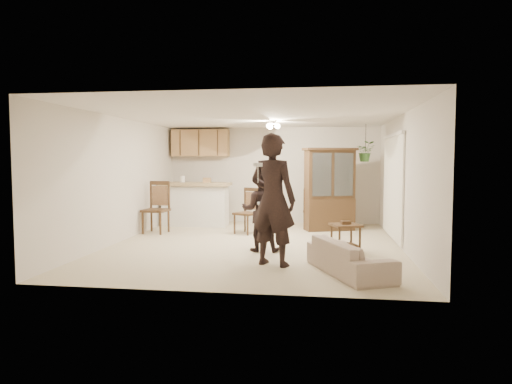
# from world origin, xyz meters

# --- Properties ---
(floor) EXTENTS (6.50, 6.50, 0.00)m
(floor) POSITION_xyz_m (0.00, 0.00, 0.00)
(floor) COLOR beige
(floor) RESTS_ON ground
(ceiling) EXTENTS (5.50, 6.50, 0.02)m
(ceiling) POSITION_xyz_m (0.00, 0.00, 2.50)
(ceiling) COLOR silver
(ceiling) RESTS_ON wall_back
(wall_back) EXTENTS (5.50, 0.02, 2.50)m
(wall_back) POSITION_xyz_m (0.00, 3.25, 1.25)
(wall_back) COLOR beige
(wall_back) RESTS_ON ground
(wall_front) EXTENTS (5.50, 0.02, 2.50)m
(wall_front) POSITION_xyz_m (0.00, -3.25, 1.25)
(wall_front) COLOR beige
(wall_front) RESTS_ON ground
(wall_left) EXTENTS (0.02, 6.50, 2.50)m
(wall_left) POSITION_xyz_m (-2.75, 0.00, 1.25)
(wall_left) COLOR beige
(wall_left) RESTS_ON ground
(wall_right) EXTENTS (0.02, 6.50, 2.50)m
(wall_right) POSITION_xyz_m (2.75, 0.00, 1.25)
(wall_right) COLOR beige
(wall_right) RESTS_ON ground
(breakfast_bar) EXTENTS (1.60, 0.55, 1.00)m
(breakfast_bar) POSITION_xyz_m (-1.85, 2.35, 0.50)
(breakfast_bar) COLOR white
(breakfast_bar) RESTS_ON floor
(bar_top) EXTENTS (1.75, 0.70, 0.08)m
(bar_top) POSITION_xyz_m (-1.85, 2.35, 1.05)
(bar_top) COLOR tan
(bar_top) RESTS_ON breakfast_bar
(upper_cabinets) EXTENTS (1.50, 0.34, 0.70)m
(upper_cabinets) POSITION_xyz_m (-1.90, 3.07, 2.10)
(upper_cabinets) COLOR olive
(upper_cabinets) RESTS_ON wall_back
(vertical_blinds) EXTENTS (0.06, 2.30, 2.10)m
(vertical_blinds) POSITION_xyz_m (2.71, 0.90, 1.10)
(vertical_blinds) COLOR white
(vertical_blinds) RESTS_ON wall_right
(ceiling_fixture) EXTENTS (0.36, 0.36, 0.20)m
(ceiling_fixture) POSITION_xyz_m (0.20, 1.20, 2.40)
(ceiling_fixture) COLOR #FEE5BE
(ceiling_fixture) RESTS_ON ceiling
(hanging_plant) EXTENTS (0.43, 0.37, 0.48)m
(hanging_plant) POSITION_xyz_m (2.30, 2.40, 1.85)
(hanging_plant) COLOR #275A24
(hanging_plant) RESTS_ON ceiling
(plant_cord) EXTENTS (0.01, 0.01, 0.65)m
(plant_cord) POSITION_xyz_m (2.30, 2.40, 2.17)
(plant_cord) COLOR black
(plant_cord) RESTS_ON ceiling
(sofa) EXTENTS (1.42, 2.01, 0.73)m
(sofa) POSITION_xyz_m (1.68, -2.04, 0.37)
(sofa) COLOR beige
(sofa) RESTS_ON floor
(adult) EXTENTS (0.77, 0.64, 1.80)m
(adult) POSITION_xyz_m (0.52, -1.68, 0.90)
(adult) COLOR black
(adult) RESTS_ON floor
(child) EXTENTS (0.66, 0.52, 1.35)m
(child) POSITION_xyz_m (0.19, -0.60, 0.68)
(child) COLOR black
(child) RESTS_ON floor
(china_hutch) EXTENTS (1.31, 0.85, 1.93)m
(china_hutch) POSITION_xyz_m (1.46, 2.09, 0.95)
(china_hutch) COLOR #3A2715
(china_hutch) RESTS_ON floor
(side_table) EXTENTS (0.60, 0.60, 0.58)m
(side_table) POSITION_xyz_m (1.70, -0.57, 0.27)
(side_table) COLOR #3A2715
(side_table) RESTS_ON floor
(chair_bar) EXTENTS (0.57, 0.57, 1.17)m
(chair_bar) POSITION_xyz_m (-2.42, 1.09, 0.33)
(chair_bar) COLOR #3A2715
(chair_bar) RESTS_ON floor
(chair_hutch_left) EXTENTS (0.62, 0.62, 1.02)m
(chair_hutch_left) POSITION_xyz_m (-0.39, 1.31, 0.29)
(chair_hutch_left) COLOR #3A2715
(chair_hutch_left) RESTS_ON floor
(chair_hutch_right) EXTENTS (0.44, 0.44, 0.99)m
(chair_hutch_right) POSITION_xyz_m (1.07, 2.23, 0.28)
(chair_hutch_right) COLOR #3A2715
(chair_hutch_right) RESTS_ON floor
(controller_adult) EXTENTS (0.11, 0.19, 0.05)m
(controller_adult) POSITION_xyz_m (0.35, -2.13, 1.58)
(controller_adult) COLOR silver
(controller_adult) RESTS_ON adult
(controller_child) EXTENTS (0.04, 0.13, 0.04)m
(controller_child) POSITION_xyz_m (0.20, -0.94, 0.91)
(controller_child) COLOR silver
(controller_child) RESTS_ON child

